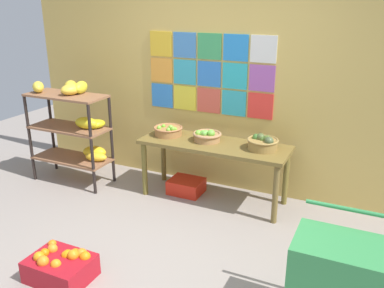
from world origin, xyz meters
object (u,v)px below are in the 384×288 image
(produce_crate_under_table, at_px, (186,186))
(shopping_cart, at_px, (339,273))
(fruit_basket_back_left, at_px, (207,136))
(fruit_basket_left, at_px, (168,130))
(display_table, at_px, (214,150))
(orange_crate_foreground, at_px, (61,266))
(banana_shelf_unit, at_px, (76,122))
(fruit_basket_back_right, at_px, (263,143))

(produce_crate_under_table, distance_m, shopping_cart, 2.41)
(fruit_basket_back_left, bearing_deg, fruit_basket_left, -179.71)
(display_table, relative_size, orange_crate_foreground, 3.27)
(produce_crate_under_table, height_order, orange_crate_foreground, orange_crate_foreground)
(banana_shelf_unit, relative_size, shopping_cart, 1.49)
(banana_shelf_unit, bearing_deg, display_table, 7.92)
(display_table, height_order, produce_crate_under_table, display_table)
(display_table, distance_m, fruit_basket_back_left, 0.18)
(fruit_basket_back_right, relative_size, orange_crate_foreground, 0.65)
(fruit_basket_left, bearing_deg, shopping_cart, -36.29)
(banana_shelf_unit, bearing_deg, orange_crate_foreground, -55.12)
(fruit_basket_back_right, relative_size, shopping_cart, 0.39)
(fruit_basket_back_left, distance_m, shopping_cart, 2.22)
(fruit_basket_back_right, xyz_separation_m, shopping_cart, (0.96, -1.53, -0.27))
(display_table, xyz_separation_m, fruit_basket_left, (-0.58, 0.03, 0.14))
(produce_crate_under_table, bearing_deg, fruit_basket_back_right, 1.48)
(produce_crate_under_table, bearing_deg, banana_shelf_unit, -169.59)
(orange_crate_foreground, distance_m, shopping_cart, 2.13)
(shopping_cart, bearing_deg, fruit_basket_back_right, 114.10)
(shopping_cart, bearing_deg, fruit_basket_back_left, 128.20)
(fruit_basket_back_left, height_order, orange_crate_foreground, fruit_basket_back_left)
(fruit_basket_back_left, xyz_separation_m, fruit_basket_back_right, (0.63, 0.00, 0.01))
(fruit_basket_back_right, distance_m, shopping_cart, 1.83)
(fruit_basket_back_left, distance_m, fruit_basket_back_right, 0.63)
(fruit_basket_left, bearing_deg, display_table, -2.80)
(fruit_basket_back_left, height_order, fruit_basket_back_right, fruit_basket_back_right)
(orange_crate_foreground, xyz_separation_m, shopping_cart, (2.07, 0.34, 0.37))
(fruit_basket_left, bearing_deg, orange_crate_foreground, -90.03)
(fruit_basket_left, xyz_separation_m, fruit_basket_back_left, (0.48, 0.00, 0.00))
(fruit_basket_left, relative_size, shopping_cart, 0.40)
(display_table, distance_m, orange_crate_foreground, 1.98)
(fruit_basket_left, bearing_deg, fruit_basket_back_right, 0.34)
(produce_crate_under_table, distance_m, orange_crate_foreground, 1.86)
(orange_crate_foreground, bearing_deg, display_table, 72.44)
(fruit_basket_back_right, xyz_separation_m, produce_crate_under_table, (-0.88, -0.02, -0.67))
(fruit_basket_back_right, bearing_deg, shopping_cart, -57.84)
(banana_shelf_unit, bearing_deg, fruit_basket_left, 13.32)
(fruit_basket_left, xyz_separation_m, produce_crate_under_table, (0.23, -0.02, -0.65))
(fruit_basket_back_right, height_order, shopping_cart, fruit_basket_back_right)
(display_table, distance_m, shopping_cart, 2.11)
(fruit_basket_back_right, bearing_deg, fruit_basket_left, -179.66)
(display_table, bearing_deg, shopping_cart, -45.01)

